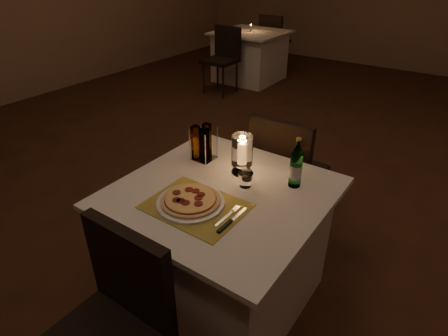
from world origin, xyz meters
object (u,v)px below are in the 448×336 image
Objects in this scene: hurricane_candle at (242,151)px; chair_far at (285,166)px; main_table at (222,247)px; neighbor_table_left at (250,56)px; tumbler at (245,179)px; water_bottle at (296,167)px; pizza at (190,200)px; plate at (191,203)px; chair_near at (115,315)px.

chair_far is at bearing 88.30° from hurricane_candle.
neighbor_table_left is (-2.18, 3.83, 0.00)m from main_table.
water_bottle is at bearing 36.45° from tumbler.
hurricane_candle reaches higher than main_table.
plate is at bearing -10.38° from pizza.
pizza reaches higher than main_table.
plate is at bearing 95.35° from chair_near.
chair_near is 4.16× the size of hurricane_candle.
neighbor_table_left is at bearing 124.40° from water_bottle.
main_table is 0.60m from water_bottle.
main_table is 1.11× the size of chair_near.
hurricane_candle is (-0.09, 0.10, 0.09)m from tumbler.
neighbor_table_left is (-2.45, 3.58, -0.47)m from water_bottle.
main_table is 0.74m from chair_near.
chair_near is 0.90× the size of neighbor_table_left.
water_bottle is 4.36m from neighbor_table_left.
tumbler is at bearing -83.15° from chair_far.
chair_far is 2.81× the size of plate.
plate is at bearing -105.52° from main_table.
hurricane_candle reaches higher than pizza.
chair_far is 0.92m from plate.
plate is at bearing -113.54° from tumbler.
water_bottle is at bearing 8.60° from hurricane_candle.
water_bottle is at bearing 53.14° from plate.
tumbler is at bearing 66.46° from plate.
main_table is at bearing -90.00° from chair_far.
plate is 0.55m from water_bottle.
chair_far is at bearing 90.00° from main_table.
chair_far is 0.60m from hurricane_candle.
water_bottle is 1.23× the size of hurricane_candle.
main_table is 0.44m from pizza.
tumbler is (0.12, 0.28, 0.03)m from plate.
water_bottle reaches higher than main_table.
tumbler reaches higher than neighbor_table_left.
main_table is 4.63× the size of hurricane_candle.
chair_near is 0.85m from tumbler.
hurricane_candle is at bearing 84.78° from pizza.
chair_near reaches higher than main_table.
pizza is (-0.05, -0.18, 0.39)m from main_table.
chair_near is at bearing -89.07° from hurricane_candle.
main_table is at bearing 90.00° from chair_near.
water_bottle is (0.27, -0.46, 0.30)m from chair_far.
neighbor_table_left is at bearing 115.61° from chair_near.
water_bottle is (0.32, 0.43, 0.10)m from plate.
chair_near is 5.04m from neighbor_table_left.
water_bottle is at bearing 53.11° from pizza.
hurricane_candle is at bearing 84.83° from plate.
hurricane_candle is (-0.29, -0.04, 0.02)m from water_bottle.
chair_far is at bearing 86.80° from plate.
chair_near is 3.21× the size of pizza.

